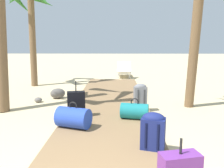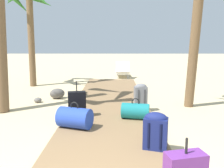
{
  "view_description": "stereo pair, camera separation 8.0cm",
  "coord_description": "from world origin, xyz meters",
  "px_view_note": "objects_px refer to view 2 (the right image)",
  "views": [
    {
      "loc": [
        0.17,
        -1.36,
        1.61
      ],
      "look_at": [
        0.05,
        4.69,
        0.55
      ],
      "focal_mm": 37.93,
      "sensor_mm": 36.0,
      "label": 1
    },
    {
      "loc": [
        0.08,
        -1.36,
        1.61
      ],
      "look_at": [
        0.05,
        4.69,
        0.55
      ],
      "focal_mm": 37.93,
      "sensor_mm": 36.0,
      "label": 2
    }
  ],
  "objects_px": {
    "suitcase_black": "(77,104)",
    "duffel_bag_teal": "(135,111)",
    "backpack_navy": "(156,130)",
    "palm_tree_far_left": "(29,1)",
    "lounge_chair": "(122,70)",
    "duffel_bag_blue": "(75,118)",
    "backpack_grey": "(141,95)"
  },
  "relations": [
    {
      "from": "suitcase_black",
      "to": "duffel_bag_teal",
      "type": "bearing_deg",
      "value": -4.99
    },
    {
      "from": "backpack_grey",
      "to": "backpack_navy",
      "type": "relative_size",
      "value": 1.08
    },
    {
      "from": "duffel_bag_teal",
      "to": "palm_tree_far_left",
      "type": "bearing_deg",
      "value": 129.73
    },
    {
      "from": "duffel_bag_blue",
      "to": "suitcase_black",
      "type": "distance_m",
      "value": 0.64
    },
    {
      "from": "suitcase_black",
      "to": "backpack_grey",
      "type": "bearing_deg",
      "value": 25.5
    },
    {
      "from": "lounge_chair",
      "to": "palm_tree_far_left",
      "type": "bearing_deg",
      "value": -147.06
    },
    {
      "from": "backpack_grey",
      "to": "duffel_bag_teal",
      "type": "height_order",
      "value": "backpack_grey"
    },
    {
      "from": "suitcase_black",
      "to": "duffel_bag_teal",
      "type": "relative_size",
      "value": 1.25
    },
    {
      "from": "backpack_grey",
      "to": "lounge_chair",
      "type": "height_order",
      "value": "lounge_chair"
    },
    {
      "from": "backpack_grey",
      "to": "duffel_bag_teal",
      "type": "bearing_deg",
      "value": -103.95
    },
    {
      "from": "suitcase_black",
      "to": "lounge_chair",
      "type": "height_order",
      "value": "suitcase_black"
    },
    {
      "from": "duffel_bag_blue",
      "to": "backpack_grey",
      "type": "bearing_deg",
      "value": 44.08
    },
    {
      "from": "backpack_navy",
      "to": "lounge_chair",
      "type": "xyz_separation_m",
      "value": [
        -0.2,
        7.76,
        -0.04
      ]
    },
    {
      "from": "backpack_grey",
      "to": "palm_tree_far_left",
      "type": "height_order",
      "value": "palm_tree_far_left"
    },
    {
      "from": "duffel_bag_teal",
      "to": "lounge_chair",
      "type": "height_order",
      "value": "lounge_chair"
    },
    {
      "from": "duffel_bag_blue",
      "to": "backpack_navy",
      "type": "xyz_separation_m",
      "value": [
        1.32,
        -0.85,
        0.1
      ]
    },
    {
      "from": "duffel_bag_teal",
      "to": "palm_tree_far_left",
      "type": "height_order",
      "value": "palm_tree_far_left"
    },
    {
      "from": "palm_tree_far_left",
      "to": "lounge_chair",
      "type": "relative_size",
      "value": 2.43
    },
    {
      "from": "palm_tree_far_left",
      "to": "lounge_chair",
      "type": "bearing_deg",
      "value": 32.94
    },
    {
      "from": "duffel_bag_teal",
      "to": "lounge_chair",
      "type": "bearing_deg",
      "value": 90.3
    },
    {
      "from": "backpack_grey",
      "to": "duffel_bag_teal",
      "type": "distance_m",
      "value": 0.81
    },
    {
      "from": "lounge_chair",
      "to": "backpack_navy",
      "type": "bearing_deg",
      "value": -88.53
    },
    {
      "from": "backpack_grey",
      "to": "backpack_navy",
      "type": "height_order",
      "value": "backpack_grey"
    },
    {
      "from": "palm_tree_far_left",
      "to": "duffel_bag_teal",
      "type": "bearing_deg",
      "value": -50.27
    },
    {
      "from": "backpack_grey",
      "to": "duffel_bag_teal",
      "type": "relative_size",
      "value": 0.98
    },
    {
      "from": "backpack_navy",
      "to": "duffel_bag_teal",
      "type": "bearing_deg",
      "value": 96.82
    },
    {
      "from": "suitcase_black",
      "to": "palm_tree_far_left",
      "type": "height_order",
      "value": "palm_tree_far_left"
    },
    {
      "from": "backpack_navy",
      "to": "suitcase_black",
      "type": "bearing_deg",
      "value": 132.68
    },
    {
      "from": "backpack_navy",
      "to": "duffel_bag_teal",
      "type": "relative_size",
      "value": 0.9
    },
    {
      "from": "suitcase_black",
      "to": "lounge_chair",
      "type": "relative_size",
      "value": 0.48
    },
    {
      "from": "suitcase_black",
      "to": "palm_tree_far_left",
      "type": "distance_m",
      "value": 5.38
    },
    {
      "from": "backpack_grey",
      "to": "lounge_chair",
      "type": "distance_m",
      "value": 5.62
    }
  ]
}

